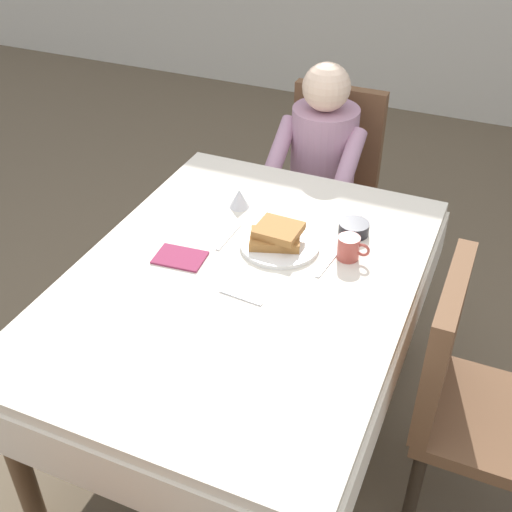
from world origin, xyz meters
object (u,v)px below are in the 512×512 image
(dining_table_main, at_px, (241,298))
(diner_person, at_px, (321,161))
(spoon_near_edge, at_px, (241,297))
(chair_diner, at_px, (329,173))
(breakfast_stack, at_px, (277,235))
(chair_right_side, at_px, (466,390))
(cup_coffee, at_px, (349,248))
(knife_right_of_plate, at_px, (329,261))
(bowl_butter, at_px, (354,228))
(fork_left_of_plate, at_px, (229,237))
(plate_breakfast, at_px, (280,244))
(syrup_pitcher, at_px, (239,198))

(dining_table_main, bearing_deg, diner_person, 93.39)
(dining_table_main, distance_m, spoon_near_edge, 0.14)
(chair_diner, relative_size, breakfast_stack, 4.56)
(chair_right_side, bearing_deg, chair_diner, -144.62)
(diner_person, height_order, breakfast_stack, diner_person)
(chair_right_side, bearing_deg, cup_coffee, -117.05)
(diner_person, distance_m, cup_coffee, 0.86)
(cup_coffee, distance_m, knife_right_of_plate, 0.08)
(bowl_butter, bearing_deg, chair_right_side, -38.29)
(chair_diner, height_order, knife_right_of_plate, chair_diner)
(fork_left_of_plate, bearing_deg, breakfast_stack, -83.27)
(dining_table_main, height_order, plate_breakfast, plate_breakfast)
(chair_right_side, height_order, syrup_pitcher, chair_right_side)
(breakfast_stack, bearing_deg, dining_table_main, -101.21)
(cup_coffee, relative_size, knife_right_of_plate, 0.56)
(dining_table_main, distance_m, syrup_pitcher, 0.46)
(diner_person, bearing_deg, cup_coffee, 114.76)
(bowl_butter, distance_m, knife_right_of_plate, 0.20)
(plate_breakfast, relative_size, knife_right_of_plate, 1.40)
(breakfast_stack, relative_size, fork_left_of_plate, 1.13)
(dining_table_main, height_order, breakfast_stack, breakfast_stack)
(dining_table_main, bearing_deg, chair_diner, 92.94)
(knife_right_of_plate, bearing_deg, bowl_butter, -1.13)
(plate_breakfast, bearing_deg, chair_diner, 96.77)
(bowl_butter, height_order, fork_left_of_plate, bowl_butter)
(chair_right_side, relative_size, knife_right_of_plate, 4.65)
(bowl_butter, bearing_deg, fork_left_of_plate, -153.62)
(dining_table_main, distance_m, breakfast_stack, 0.25)
(diner_person, distance_m, breakfast_stack, 0.82)
(dining_table_main, height_order, chair_diner, chair_diner)
(plate_breakfast, height_order, knife_right_of_plate, plate_breakfast)
(plate_breakfast, bearing_deg, fork_left_of_plate, -173.99)
(bowl_butter, distance_m, fork_left_of_plate, 0.45)
(cup_coffee, distance_m, fork_left_of_plate, 0.44)
(dining_table_main, relative_size, breakfast_stack, 7.48)
(chair_diner, bearing_deg, spoon_near_edge, 94.70)
(spoon_near_edge, bearing_deg, bowl_butter, 70.38)
(chair_right_side, xyz_separation_m, syrup_pitcher, (-0.96, 0.40, 0.25))
(chair_diner, relative_size, knife_right_of_plate, 4.65)
(cup_coffee, xyz_separation_m, bowl_butter, (-0.03, 0.15, -0.02))
(diner_person, height_order, fork_left_of_plate, diner_person)
(plate_breakfast, distance_m, fork_left_of_plate, 0.19)
(fork_left_of_plate, relative_size, knife_right_of_plate, 0.90)
(breakfast_stack, relative_size, bowl_butter, 1.85)
(dining_table_main, relative_size, spoon_near_edge, 10.16)
(bowl_butter, xyz_separation_m, syrup_pitcher, (-0.46, 0.01, 0.02))
(diner_person, bearing_deg, fork_left_of_plate, 84.65)
(diner_person, relative_size, cup_coffee, 9.91)
(bowl_butter, height_order, syrup_pitcher, syrup_pitcher)
(cup_coffee, height_order, fork_left_of_plate, cup_coffee)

